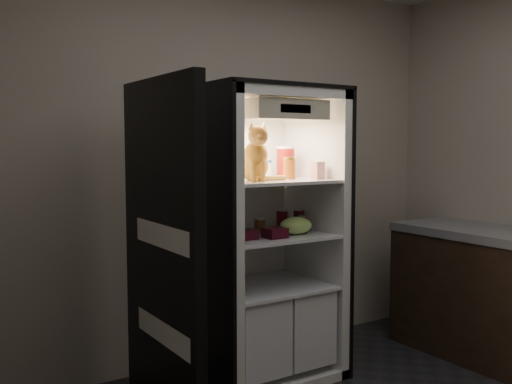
{
  "coord_description": "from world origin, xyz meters",
  "views": [
    {
      "loc": [
        -2.02,
        -1.68,
        1.51
      ],
      "look_at": [
        -0.09,
        1.32,
        1.21
      ],
      "focal_mm": 40.0,
      "sensor_mm": 36.0,
      "label": 1
    }
  ],
  "objects_px": {
    "tabby_cat": "(255,159)",
    "salsa_jar": "(289,168)",
    "grape_bag": "(296,226)",
    "condiment_jar": "(260,225)",
    "soda_can_b": "(299,219)",
    "berry_box_right": "(275,233)",
    "refrigerator": "(262,255)",
    "soda_can_a": "(282,220)",
    "berry_box_left": "(246,235)",
    "mayo_tub": "(265,169)",
    "pepper_jar": "(286,162)",
    "parmesan_shaker": "(260,166)",
    "soda_can_c": "(303,224)",
    "cream_carton": "(318,170)"
  },
  "relations": [
    {
      "from": "berry_box_right",
      "to": "soda_can_a",
      "type": "bearing_deg",
      "value": 46.22
    },
    {
      "from": "mayo_tub",
      "to": "grape_bag",
      "type": "relative_size",
      "value": 0.53
    },
    {
      "from": "soda_can_c",
      "to": "salsa_jar",
      "type": "bearing_deg",
      "value": 168.89
    },
    {
      "from": "soda_can_a",
      "to": "berry_box_right",
      "type": "relative_size",
      "value": 1.1
    },
    {
      "from": "parmesan_shaker",
      "to": "grape_bag",
      "type": "relative_size",
      "value": 0.74
    },
    {
      "from": "tabby_cat",
      "to": "salsa_jar",
      "type": "height_order",
      "value": "tabby_cat"
    },
    {
      "from": "cream_carton",
      "to": "condiment_jar",
      "type": "height_order",
      "value": "cream_carton"
    },
    {
      "from": "refrigerator",
      "to": "soda_can_b",
      "type": "height_order",
      "value": "refrigerator"
    },
    {
      "from": "tabby_cat",
      "to": "berry_box_left",
      "type": "relative_size",
      "value": 3.16
    },
    {
      "from": "parmesan_shaker",
      "to": "salsa_jar",
      "type": "height_order",
      "value": "parmesan_shaker"
    },
    {
      "from": "pepper_jar",
      "to": "soda_can_c",
      "type": "relative_size",
      "value": 1.88
    },
    {
      "from": "mayo_tub",
      "to": "pepper_jar",
      "type": "xyz_separation_m",
      "value": [
        0.15,
        -0.02,
        0.05
      ]
    },
    {
      "from": "refrigerator",
      "to": "condiment_jar",
      "type": "xyz_separation_m",
      "value": [
        -0.02,
        -0.01,
        0.2
      ]
    },
    {
      "from": "cream_carton",
      "to": "condiment_jar",
      "type": "relative_size",
      "value": 1.13
    },
    {
      "from": "refrigerator",
      "to": "soda_can_b",
      "type": "bearing_deg",
      "value": 1.21
    },
    {
      "from": "pepper_jar",
      "to": "berry_box_right",
      "type": "height_order",
      "value": "pepper_jar"
    },
    {
      "from": "refrigerator",
      "to": "mayo_tub",
      "type": "bearing_deg",
      "value": 43.92
    },
    {
      "from": "berry_box_right",
      "to": "berry_box_left",
      "type": "bearing_deg",
      "value": 163.59
    },
    {
      "from": "salsa_jar",
      "to": "soda_can_c",
      "type": "xyz_separation_m",
      "value": [
        0.1,
        -0.02,
        -0.36
      ]
    },
    {
      "from": "tabby_cat",
      "to": "grape_bag",
      "type": "distance_m",
      "value": 0.52
    },
    {
      "from": "soda_can_b",
      "to": "berry_box_right",
      "type": "distance_m",
      "value": 0.42
    },
    {
      "from": "pepper_jar",
      "to": "berry_box_left",
      "type": "relative_size",
      "value": 1.84
    },
    {
      "from": "tabby_cat",
      "to": "cream_carton",
      "type": "height_order",
      "value": "tabby_cat"
    },
    {
      "from": "tabby_cat",
      "to": "salsa_jar",
      "type": "relative_size",
      "value": 2.56
    },
    {
      "from": "grape_bag",
      "to": "soda_can_c",
      "type": "bearing_deg",
      "value": 25.08
    },
    {
      "from": "tabby_cat",
      "to": "soda_can_c",
      "type": "distance_m",
      "value": 0.56
    },
    {
      "from": "cream_carton",
      "to": "soda_can_c",
      "type": "relative_size",
      "value": 1.01
    },
    {
      "from": "tabby_cat",
      "to": "soda_can_a",
      "type": "distance_m",
      "value": 0.53
    },
    {
      "from": "refrigerator",
      "to": "tabby_cat",
      "type": "bearing_deg",
      "value": -136.84
    },
    {
      "from": "tabby_cat",
      "to": "mayo_tub",
      "type": "relative_size",
      "value": 3.05
    },
    {
      "from": "parmesan_shaker",
      "to": "berry_box_left",
      "type": "bearing_deg",
      "value": -142.42
    },
    {
      "from": "parmesan_shaker",
      "to": "salsa_jar",
      "type": "bearing_deg",
      "value": -34.58
    },
    {
      "from": "tabby_cat",
      "to": "grape_bag",
      "type": "height_order",
      "value": "tabby_cat"
    },
    {
      "from": "mayo_tub",
      "to": "soda_can_b",
      "type": "xyz_separation_m",
      "value": [
        0.23,
        -0.07,
        -0.34
      ]
    },
    {
      "from": "parmesan_shaker",
      "to": "soda_can_a",
      "type": "xyz_separation_m",
      "value": [
        0.18,
        0.01,
        -0.36
      ]
    },
    {
      "from": "mayo_tub",
      "to": "cream_carton",
      "type": "bearing_deg",
      "value": -52.5
    },
    {
      "from": "berry_box_left",
      "to": "soda_can_c",
      "type": "bearing_deg",
      "value": 3.7
    },
    {
      "from": "pepper_jar",
      "to": "berry_box_left",
      "type": "xyz_separation_m",
      "value": [
        -0.45,
        -0.22,
        -0.43
      ]
    },
    {
      "from": "grape_bag",
      "to": "condiment_jar",
      "type": "bearing_deg",
      "value": 135.14
    },
    {
      "from": "mayo_tub",
      "to": "soda_can_b",
      "type": "distance_m",
      "value": 0.42
    },
    {
      "from": "cream_carton",
      "to": "berry_box_right",
      "type": "distance_m",
      "value": 0.51
    },
    {
      "from": "soda_can_b",
      "to": "berry_box_right",
      "type": "relative_size",
      "value": 1.06
    },
    {
      "from": "parmesan_shaker",
      "to": "soda_can_a",
      "type": "height_order",
      "value": "parmesan_shaker"
    },
    {
      "from": "soda_can_c",
      "to": "berry_box_right",
      "type": "height_order",
      "value": "soda_can_c"
    },
    {
      "from": "pepper_jar",
      "to": "condiment_jar",
      "type": "height_order",
      "value": "pepper_jar"
    },
    {
      "from": "mayo_tub",
      "to": "berry_box_right",
      "type": "xyz_separation_m",
      "value": [
        -0.12,
        -0.29,
        -0.38
      ]
    },
    {
      "from": "refrigerator",
      "to": "soda_can_a",
      "type": "xyz_separation_m",
      "value": [
        0.16,
        0.0,
        0.22
      ]
    },
    {
      "from": "cream_carton",
      "to": "mayo_tub",
      "type": "bearing_deg",
      "value": 127.5
    },
    {
      "from": "refrigerator",
      "to": "pepper_jar",
      "type": "height_order",
      "value": "refrigerator"
    },
    {
      "from": "mayo_tub",
      "to": "berry_box_left",
      "type": "height_order",
      "value": "mayo_tub"
    }
  ]
}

